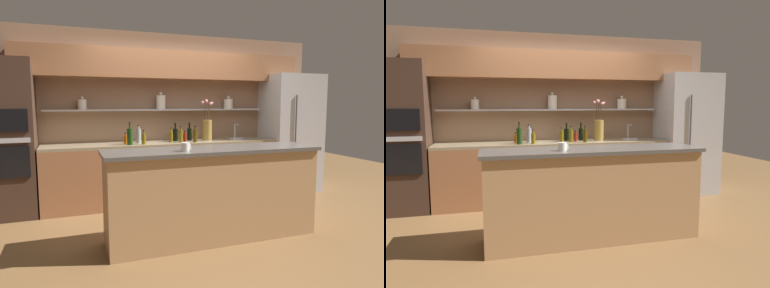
{
  "view_description": "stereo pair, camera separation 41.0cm",
  "coord_description": "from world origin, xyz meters",
  "views": [
    {
      "loc": [
        -1.48,
        -3.79,
        1.51
      ],
      "look_at": [
        0.05,
        0.43,
        0.97
      ],
      "focal_mm": 32.0,
      "sensor_mm": 36.0,
      "label": 1
    },
    {
      "loc": [
        -1.09,
        -3.91,
        1.51
      ],
      "look_at": [
        0.05,
        0.43,
        0.97
      ],
      "focal_mm": 32.0,
      "sensor_mm": 36.0,
      "label": 2
    }
  ],
  "objects": [
    {
      "name": "ground_plane",
      "position": [
        0.0,
        0.0,
        0.0
      ],
      "size": [
        12.0,
        12.0,
        0.0
      ],
      "primitive_type": "plane",
      "color": "brown"
    },
    {
      "name": "back_wall_unit",
      "position": [
        -0.0,
        1.53,
        1.55
      ],
      "size": [
        5.2,
        0.44,
        2.6
      ],
      "color": "#937056",
      "rests_on": "ground_plane"
    },
    {
      "name": "back_counter_unit",
      "position": [
        -0.1,
        1.24,
        0.46
      ],
      "size": [
        3.55,
        0.62,
        0.92
      ],
      "color": "#99603D",
      "rests_on": "ground_plane"
    },
    {
      "name": "island_counter",
      "position": [
        0.0,
        -0.39,
        0.51
      ],
      "size": [
        2.4,
        0.61,
        1.02
      ],
      "color": "tan",
      "rests_on": "ground_plane"
    },
    {
      "name": "refrigerator",
      "position": [
        2.15,
        1.2,
        1.0
      ],
      "size": [
        0.91,
        0.73,
        1.99
      ],
      "color": "#B7B7BC",
      "rests_on": "ground_plane"
    },
    {
      "name": "oven_tower",
      "position": [
        -2.25,
        1.24,
        1.04
      ],
      "size": [
        0.7,
        0.64,
        2.08
      ],
      "color": "#3D281E",
      "rests_on": "ground_plane"
    },
    {
      "name": "flower_vase",
      "position": [
        0.61,
        1.28,
        1.11
      ],
      "size": [
        0.18,
        0.17,
        0.65
      ],
      "color": "olive",
      "rests_on": "back_counter_unit"
    },
    {
      "name": "sink_fixture",
      "position": [
        1.14,
        1.25,
        0.95
      ],
      "size": [
        0.26,
        0.26,
        0.25
      ],
      "color": "#B7B7BC",
      "rests_on": "back_counter_unit"
    },
    {
      "name": "bottle_spirit_0",
      "position": [
        -0.5,
        1.26,
        1.03
      ],
      "size": [
        0.07,
        0.07,
        0.27
      ],
      "color": "gray",
      "rests_on": "back_counter_unit"
    },
    {
      "name": "bottle_wine_1",
      "position": [
        0.1,
        1.33,
        1.02
      ],
      "size": [
        0.08,
        0.08,
        0.29
      ],
      "color": "black",
      "rests_on": "back_counter_unit"
    },
    {
      "name": "bottle_wine_2",
      "position": [
        0.33,
        1.33,
        1.02
      ],
      "size": [
        0.07,
        0.07,
        0.29
      ],
      "color": "black",
      "rests_on": "back_counter_unit"
    },
    {
      "name": "bottle_oil_3",
      "position": [
        0.12,
        1.13,
        1.02
      ],
      "size": [
        0.06,
        0.06,
        0.25
      ],
      "color": "brown",
      "rests_on": "back_counter_unit"
    },
    {
      "name": "bottle_wine_4",
      "position": [
        -0.67,
        1.06,
        1.04
      ],
      "size": [
        0.08,
        0.08,
        0.32
      ],
      "color": "#193814",
      "rests_on": "back_counter_unit"
    },
    {
      "name": "bottle_oil_5",
      "position": [
        -0.0,
        1.26,
        1.01
      ],
      "size": [
        0.06,
        0.06,
        0.22
      ],
      "color": "brown",
      "rests_on": "back_counter_unit"
    },
    {
      "name": "bottle_oil_6",
      "position": [
        -0.46,
        1.07,
        1.0
      ],
      "size": [
        0.06,
        0.06,
        0.21
      ],
      "color": "brown",
      "rests_on": "back_counter_unit"
    },
    {
      "name": "bottle_sauce_7",
      "position": [
        -0.71,
        1.2,
        0.99
      ],
      "size": [
        0.05,
        0.05,
        0.17
      ],
      "color": "#9E4C0A",
      "rests_on": "back_counter_unit"
    },
    {
      "name": "bottle_sauce_8",
      "position": [
        0.21,
        1.21,
        0.99
      ],
      "size": [
        0.05,
        0.05,
        0.17
      ],
      "color": "maroon",
      "rests_on": "back_counter_unit"
    },
    {
      "name": "bottle_oil_9",
      "position": [
        0.33,
        1.07,
        1.02
      ],
      "size": [
        0.06,
        0.06,
        0.25
      ],
      "color": "#47380A",
      "rests_on": "back_counter_unit"
    },
    {
      "name": "coffee_mug",
      "position": [
        -0.36,
        -0.49,
        1.06
      ],
      "size": [
        0.11,
        0.09,
        0.09
      ],
      "color": "silver",
      "rests_on": "island_counter"
    }
  ]
}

